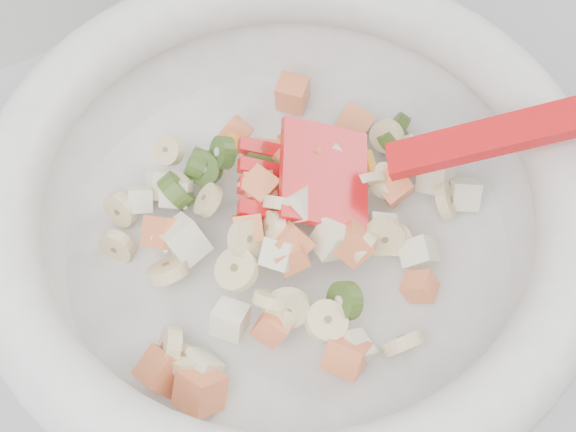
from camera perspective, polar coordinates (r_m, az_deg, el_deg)
mixing_bowl at (r=0.46m, az=0.06°, el=0.75°), size 0.46×0.39×0.17m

